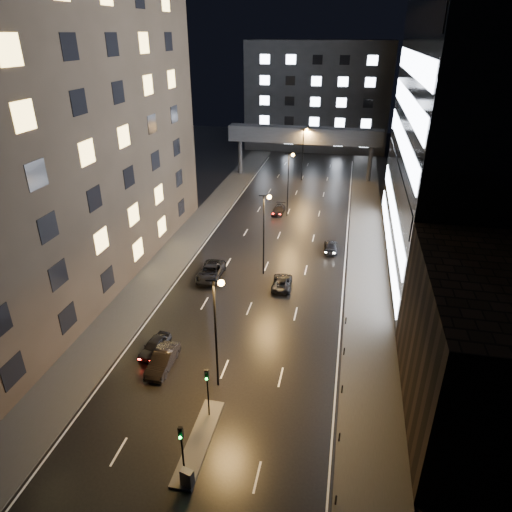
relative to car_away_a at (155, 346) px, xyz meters
The scene contains 24 objects.
ground 29.82m from the car_away_a, 76.60° to the left, with size 160.00×160.00×0.00m, color black.
sidewalk_left 24.65m from the car_away_a, 103.12° to the left, with size 5.00×110.00×0.15m, color #383533.
sidewalk_right 30.87m from the car_away_a, 51.03° to the left, with size 5.00×110.00×0.15m, color #383533.
building_left 28.02m from the car_away_a, 140.19° to the left, with size 15.00×48.00×40.00m, color #2D2319.
building_right_low 27.50m from the car_away_a, ahead, with size 10.00×18.00×12.00m, color black.
building_right_glass 46.03m from the car_away_a, 38.08° to the left, with size 20.00×36.00×45.00m, color black.
building_far 88.07m from the car_away_a, 85.46° to the left, with size 34.00×14.00×25.00m, color #333335.
skybridge 59.89m from the car_away_a, 83.32° to the left, with size 30.00×3.00×10.00m.
median_island 11.55m from the car_away_a, 51.32° to the right, with size 1.60×8.00×0.15m, color #383533.
traffic_signal_near 10.01m from the car_away_a, 42.09° to the right, with size 0.28×0.34×4.40m.
traffic_signal_far 14.21m from the car_away_a, 59.03° to the right, with size 0.28×0.34×4.40m.
bollard_row 17.69m from the car_away_a, 14.75° to the right, with size 0.12×25.12×0.90m.
streetlight_near 9.63m from the car_away_a, 23.02° to the right, with size 1.45×0.50×10.15m.
streetlight_mid_a 19.30m from the car_away_a, 67.42° to the left, with size 1.45×0.50×10.15m.
streetlight_mid_b 38.11m from the car_away_a, 79.18° to the left, with size 1.45×0.50×10.15m.
streetlight_far 57.73m from the car_away_a, 82.93° to the left, with size 1.45×0.50×10.15m.
car_away_a is the anchor object (origin of this frame).
car_away_b 2.41m from the car_away_a, 50.03° to the right, with size 1.66×4.76×1.57m, color black.
car_away_c 14.72m from the car_away_a, 86.47° to the left, with size 2.65×5.75×1.60m, color black.
car_away_d 38.09m from the car_away_a, 81.84° to the left, with size 1.79×4.41×1.28m, color black.
car_toward_a 17.23m from the car_away_a, 56.08° to the left, with size 2.11×4.58×1.27m, color black.
car_toward_b 29.11m from the car_away_a, 59.98° to the left, with size 1.79×4.39×1.27m, color black.
utility_cabinet 14.69m from the car_away_a, 58.81° to the right, with size 0.82×0.47×1.26m, color #4B4B4E.
cone_b 14.11m from the car_away_a, 59.57° to the right, with size 0.35×0.35×0.57m, color orange.
Camera 1 is at (9.15, -20.28, 26.65)m, focal length 32.00 mm.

